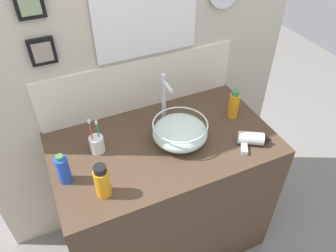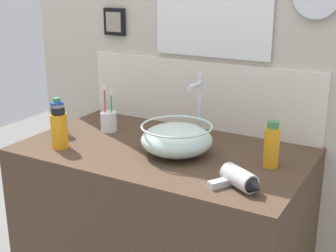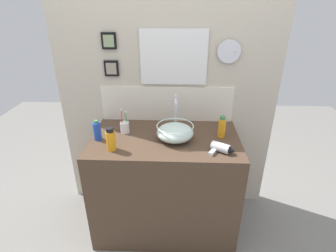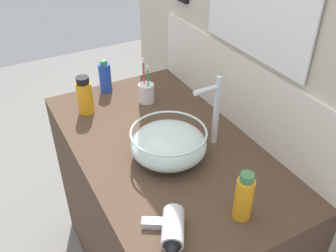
% 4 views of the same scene
% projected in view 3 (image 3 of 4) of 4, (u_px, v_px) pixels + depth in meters
% --- Properties ---
extents(ground_plane, '(6.00, 6.00, 0.00)m').
position_uv_depth(ground_plane, '(165.00, 221.00, 2.41)').
color(ground_plane, gray).
extents(vanity_counter, '(1.15, 0.67, 0.87)m').
position_uv_depth(vanity_counter, '(165.00, 183.00, 2.22)').
color(vanity_counter, '#4C3828').
rests_on(vanity_counter, ground).
extents(back_panel, '(1.87, 0.10, 2.35)m').
position_uv_depth(back_panel, '(167.00, 86.00, 2.22)').
color(back_panel, beige).
rests_on(back_panel, ground).
extents(glass_bowl_sink, '(0.28, 0.28, 0.12)m').
position_uv_depth(glass_bowl_sink, '(175.00, 132.00, 1.97)').
color(glass_bowl_sink, silver).
rests_on(glass_bowl_sink, vanity_counter).
extents(faucet, '(0.02, 0.11, 0.29)m').
position_uv_depth(faucet, '(176.00, 110.00, 2.10)').
color(faucet, silver).
rests_on(faucet, vanity_counter).
extents(hair_drier, '(0.20, 0.14, 0.07)m').
position_uv_depth(hair_drier, '(222.00, 148.00, 1.82)').
color(hair_drier, silver).
rests_on(hair_drier, vanity_counter).
extents(toothbrush_cup, '(0.07, 0.07, 0.21)m').
position_uv_depth(toothbrush_cup, '(125.00, 127.00, 2.09)').
color(toothbrush_cup, white).
rests_on(toothbrush_cup, vanity_counter).
extents(shampoo_bottle, '(0.06, 0.06, 0.17)m').
position_uv_depth(shampoo_bottle, '(222.00, 127.00, 2.01)').
color(shampoo_bottle, orange).
rests_on(shampoo_bottle, vanity_counter).
extents(soap_dispenser, '(0.06, 0.06, 0.16)m').
position_uv_depth(soap_dispenser, '(97.00, 131.00, 1.97)').
color(soap_dispenser, blue).
rests_on(soap_dispenser, vanity_counter).
extents(lotion_bottle, '(0.07, 0.07, 0.17)m').
position_uv_depth(lotion_bottle, '(111.00, 139.00, 1.83)').
color(lotion_bottle, orange).
rests_on(lotion_bottle, vanity_counter).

